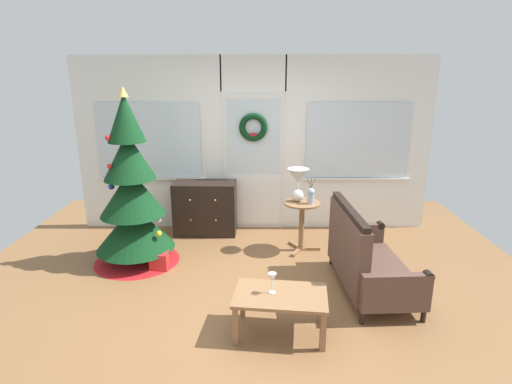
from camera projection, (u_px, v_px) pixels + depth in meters
name	position (u px, v px, depth m)	size (l,w,h in m)	color
ground_plane	(251.00, 295.00, 4.52)	(6.76, 6.76, 0.00)	brown
back_wall_with_door	(253.00, 145.00, 6.16)	(5.20, 0.19, 2.55)	white
christmas_tree	(132.00, 200.00, 5.10)	(1.06, 1.06, 2.17)	#4C331E
dresser_cabinet	(205.00, 208.00, 6.14)	(0.91, 0.46, 0.78)	black
settee_sofa	(364.00, 258.00, 4.53)	(0.79, 1.45, 0.96)	black
side_table	(302.00, 216.00, 5.51)	(0.50, 0.48, 0.68)	#8E6642
table_lamp	(298.00, 180.00, 5.42)	(0.28, 0.28, 0.44)	silver
flower_vase	(311.00, 195.00, 5.36)	(0.11, 0.10, 0.35)	#99ADBC
coffee_table	(280.00, 300.00, 3.78)	(0.89, 0.61, 0.40)	#8E6642
wine_glass	(272.00, 279.00, 3.74)	(0.08, 0.08, 0.20)	silver
gift_box	(159.00, 261.00, 5.08)	(0.21, 0.19, 0.21)	red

